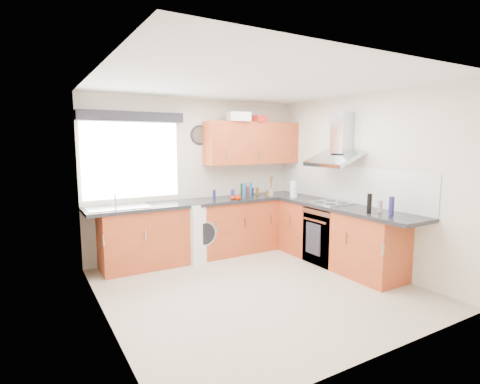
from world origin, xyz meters
TOP-DOWN VIEW (x-y plane):
  - ground_plane at (0.00, 0.00)m, footprint 3.60×3.60m
  - ceiling at (0.00, 0.00)m, footprint 3.60×3.60m
  - wall_back at (0.00, 1.80)m, footprint 3.60×0.02m
  - wall_front at (0.00, -1.80)m, footprint 3.60×0.02m
  - wall_left at (-1.80, 0.00)m, footprint 0.02×3.60m
  - wall_right at (1.80, 0.00)m, footprint 0.02×3.60m
  - window at (-1.05, 1.79)m, footprint 1.40×0.02m
  - window_blind at (-1.05, 1.70)m, footprint 1.50×0.18m
  - splashback at (1.79, 0.30)m, footprint 0.01×3.00m
  - base_cab_back at (-0.10, 1.51)m, footprint 3.00×0.58m
  - base_cab_corner at (1.50, 1.50)m, footprint 0.60×0.60m
  - base_cab_right at (1.51, 0.15)m, footprint 0.58×2.10m
  - worktop_back at (0.00, 1.50)m, footprint 3.60×0.62m
  - worktop_right at (1.50, 0.00)m, footprint 0.62×2.42m
  - sink at (-1.33, 1.50)m, footprint 0.84×0.46m
  - oven at (1.50, 0.30)m, footprint 0.56×0.58m
  - hob_plate at (1.50, 0.30)m, footprint 0.52×0.52m
  - extractor_hood at (1.60, 0.30)m, footprint 0.52×0.78m
  - upper_cabinets at (0.95, 1.62)m, footprint 1.70×0.35m
  - washing_machine at (-0.15, 1.52)m, footprint 0.76×0.74m
  - wall_clock at (0.05, 1.78)m, footprint 0.32×0.04m
  - casserole at (0.61, 1.52)m, footprint 0.38×0.30m
  - storage_box at (1.01, 1.52)m, footprint 0.26×0.23m
  - utensil_pot at (1.15, 1.35)m, footprint 0.13×0.13m
  - kitchen_roll at (1.40, 1.05)m, footprint 0.14×0.14m
  - tomato_cluster at (0.44, 1.30)m, footprint 0.16×0.16m
  - jar_0 at (0.64, 1.37)m, footprint 0.06×0.06m
  - jar_1 at (0.71, 1.57)m, footprint 0.04×0.04m
  - jar_2 at (0.41, 1.36)m, footprint 0.06×0.06m
  - jar_3 at (0.73, 1.41)m, footprint 0.04×0.04m
  - jar_4 at (0.92, 1.56)m, footprint 0.04×0.04m
  - jar_5 at (0.69, 1.36)m, footprint 0.05×0.05m
  - jar_6 at (0.64, 1.38)m, footprint 0.07×0.07m
  - jar_7 at (1.10, 1.38)m, footprint 0.07×0.07m
  - jar_8 at (0.80, 1.44)m, footprint 0.05×0.05m
  - jar_9 at (0.11, 1.42)m, footprint 0.05×0.05m
  - jar_10 at (1.05, 1.62)m, footprint 0.06×0.06m
  - bottle_0 at (1.35, -0.54)m, footprint 0.06×0.06m
  - bottle_1 at (1.43, -0.82)m, footprint 0.07×0.07m
  - bottle_2 at (1.53, -0.57)m, footprint 0.06×0.06m

SIDE VIEW (x-z plane):
  - ground_plane at x=0.00m, z-range 0.00..0.00m
  - oven at x=1.50m, z-range 0.00..0.85m
  - base_cab_back at x=-0.10m, z-range 0.00..0.86m
  - base_cab_corner at x=1.50m, z-range 0.00..0.86m
  - base_cab_right at x=1.51m, z-range 0.00..0.86m
  - washing_machine at x=-0.15m, z-range 0.00..0.90m
  - worktop_back at x=0.00m, z-range 0.86..0.91m
  - worktop_right at x=1.50m, z-range 0.86..0.91m
  - hob_plate at x=1.50m, z-range 0.91..0.92m
  - tomato_cluster at x=0.44m, z-range 0.91..0.98m
  - sink at x=-1.33m, z-range 0.90..1.00m
  - jar_3 at x=0.73m, z-range 0.91..1.00m
  - jar_7 at x=1.10m, z-range 0.91..1.01m
  - jar_10 at x=1.05m, z-range 0.91..1.03m
  - jar_4 at x=0.92m, z-range 0.91..1.05m
  - utensil_pot at x=1.15m, z-range 0.91..1.05m
  - bottle_2 at x=1.53m, z-range 0.91..1.07m
  - jar_2 at x=0.41m, z-range 0.91..1.07m
  - jar_9 at x=0.11m, z-range 0.91..1.08m
  - jar_6 at x=0.64m, z-range 0.91..1.08m
  - jar_5 at x=0.69m, z-range 0.91..1.10m
  - jar_1 at x=0.71m, z-range 0.91..1.13m
  - jar_8 at x=0.80m, z-range 0.91..1.15m
  - jar_0 at x=0.64m, z-range 0.91..1.15m
  - bottle_1 at x=1.43m, z-range 0.91..1.16m
  - bottle_0 at x=1.35m, z-range 0.91..1.17m
  - kitchen_roll at x=1.40m, z-range 0.91..1.18m
  - splashback at x=1.79m, z-range 0.91..1.45m
  - wall_back at x=0.00m, z-range 0.00..2.50m
  - wall_front at x=0.00m, z-range 0.00..2.50m
  - wall_left at x=-1.80m, z-range 0.00..2.50m
  - wall_right at x=1.80m, z-range 0.00..2.50m
  - window at x=-1.05m, z-range 1.00..2.10m
  - extractor_hood at x=1.60m, z-range 1.44..2.10m
  - upper_cabinets at x=0.95m, z-range 1.45..2.15m
  - wall_clock at x=0.05m, z-range 1.77..2.09m
  - window_blind at x=-1.05m, z-range 2.11..2.25m
  - storage_box at x=1.01m, z-range 2.15..2.25m
  - casserole at x=0.61m, z-range 2.15..2.29m
  - ceiling at x=0.00m, z-range 2.49..2.51m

